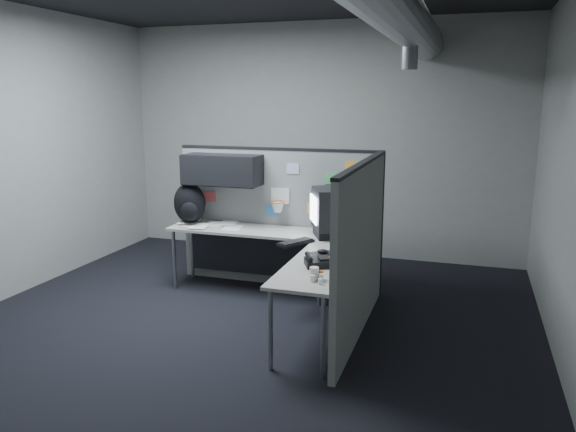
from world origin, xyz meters
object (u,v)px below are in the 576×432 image
(phone, at_px, (316,262))
(monitor, at_px, (336,212))
(backpack, at_px, (190,204))
(keyboard, at_px, (296,242))
(desk, at_px, (281,248))

(phone, bearing_deg, monitor, 79.73)
(monitor, bearing_deg, backpack, -163.02)
(keyboard, height_order, backpack, backpack)
(monitor, xyz_separation_m, backpack, (-1.78, 0.07, -0.03))
(phone, bearing_deg, desk, 111.03)
(monitor, height_order, phone, monitor)
(desk, xyz_separation_m, phone, (0.63, -0.86, 0.16))
(desk, bearing_deg, phone, -54.02)
(monitor, bearing_deg, desk, -136.15)
(phone, bearing_deg, backpack, 132.74)
(phone, distance_m, backpack, 2.22)
(desk, bearing_deg, backpack, 165.65)
(backpack, bearing_deg, monitor, -8.85)
(desk, distance_m, phone, 1.08)
(keyboard, relative_size, backpack, 0.89)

